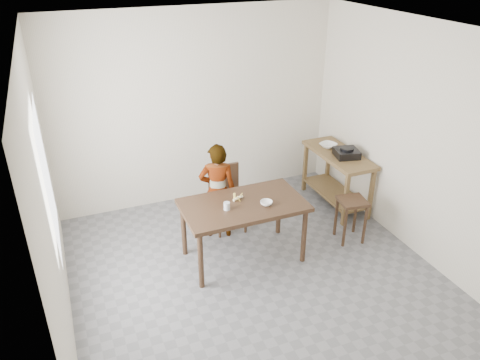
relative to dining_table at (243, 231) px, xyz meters
name	(u,v)px	position (x,y,z in m)	size (l,w,h in m)	color
floor	(253,273)	(0.00, -0.30, -0.40)	(4.00, 4.00, 0.04)	slate
ceiling	(257,28)	(0.00, -0.30, 2.35)	(4.00, 4.00, 0.04)	white
wall_back	(196,108)	(0.00, 1.72, 0.98)	(4.00, 0.04, 2.70)	beige
wall_front	(376,286)	(0.00, -2.32, 0.98)	(4.00, 0.04, 2.70)	beige
wall_left	(45,203)	(-2.02, -0.30, 0.98)	(0.04, 4.00, 2.70)	beige
wall_right	(412,138)	(2.02, -0.30, 0.98)	(0.04, 4.00, 2.70)	beige
window_pane	(47,178)	(-1.97, -0.10, 1.12)	(0.02, 1.10, 1.30)	white
dining_table	(243,231)	(0.00, 0.00, 0.00)	(1.40, 0.80, 0.75)	#392517
prep_counter	(336,179)	(1.72, 0.70, 0.03)	(0.50, 1.20, 0.80)	brown
child	(218,191)	(-0.10, 0.59, 0.26)	(0.46, 0.30, 1.27)	white
dining_chair	(228,200)	(0.07, 0.67, 0.05)	(0.41, 0.41, 0.85)	#392517
stool	(350,220)	(1.40, -0.15, -0.09)	(0.32, 0.32, 0.57)	#392517
glass_tumbler	(227,206)	(-0.22, -0.06, 0.42)	(0.07, 0.07, 0.09)	silver
small_bowl	(266,203)	(0.23, -0.13, 0.40)	(0.14, 0.14, 0.05)	white
banana	(238,198)	(-0.03, 0.10, 0.40)	(0.15, 0.10, 0.05)	yellow
serving_bowl	(328,145)	(1.69, 0.94, 0.45)	(0.23, 0.23, 0.06)	white
gas_burner	(347,153)	(1.75, 0.57, 0.48)	(0.31, 0.31, 0.10)	black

